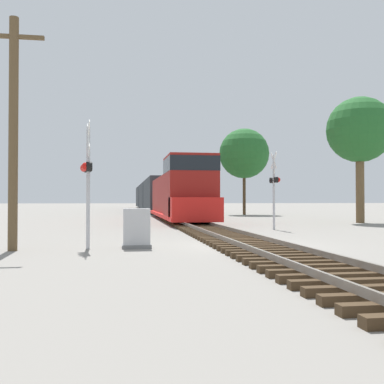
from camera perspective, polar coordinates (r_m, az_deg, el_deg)
ground_plane at (r=15.58m, az=6.74°, el=-6.75°), size 400.00×400.00×0.00m
rail_track_bed at (r=15.57m, az=6.74°, el=-6.25°), size 2.60×160.00×0.31m
freight_train at (r=60.46m, az=-4.85°, el=-0.54°), size 3.00×71.00×4.31m
crossing_signal_near at (r=14.68m, az=-13.17°, el=2.44°), size 0.45×1.01×4.06m
crossing_signal_far at (r=23.84m, az=10.41°, el=1.02°), size 0.33×1.00×4.08m
relay_cabinet at (r=14.69m, az=-7.05°, el=-4.64°), size 0.94×0.69×1.28m
utility_pole at (r=14.95m, az=-21.74°, el=7.40°), size 1.80×0.28×7.20m
tree_far_right at (r=32.99m, az=20.52°, el=7.32°), size 4.46×4.46×8.61m
tree_mid_background at (r=48.09m, az=6.64°, el=4.86°), size 5.29×5.29×9.14m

